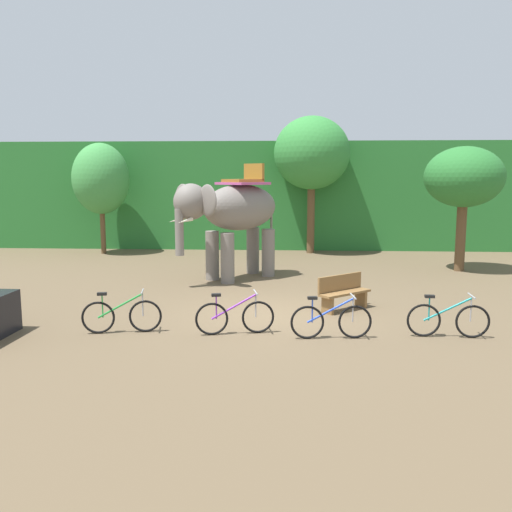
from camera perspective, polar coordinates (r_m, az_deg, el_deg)
name	(u,v)px	position (r m, az deg, el deg)	size (l,w,h in m)	color
ground_plane	(268,314)	(13.44, 1.27, -6.13)	(80.00, 80.00, 0.00)	brown
foliage_hedge	(278,194)	(27.63, 2.37, 6.52)	(36.00, 6.00, 4.92)	#28702D
tree_far_left	(101,179)	(24.49, -15.99, 7.79)	(2.42, 2.42, 4.77)	brown
tree_center_right	(312,154)	(23.89, 5.88, 10.65)	(3.27, 3.27, 5.92)	brown
tree_left	(464,178)	(20.53, 21.00, 7.66)	(2.73, 2.73, 4.40)	brown
elephant	(233,212)	(17.67, -2.45, 4.61)	(3.63, 3.72, 3.78)	slate
bike_green	(122,316)	(12.15, -13.93, -6.09)	(1.69, 0.52, 0.92)	black
bike_purple	(235,317)	(11.71, -2.24, -6.38)	(1.68, 0.55, 0.92)	black
bike_blue	(331,321)	(11.49, 7.88, -6.75)	(1.71, 0.52, 0.92)	black
bike_teal	(448,320)	(12.17, 19.51, -6.31)	(1.71, 0.52, 0.92)	black
wooden_bench	(343,291)	(13.95, 9.13, -3.68)	(1.41, 1.28, 0.89)	brown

